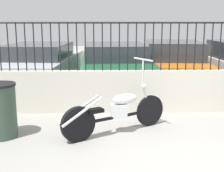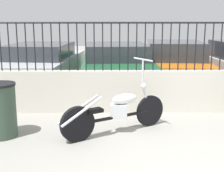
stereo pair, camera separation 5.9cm
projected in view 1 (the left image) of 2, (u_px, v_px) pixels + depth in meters
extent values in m
cube|color=beige|center=(160.00, 91.00, 6.56)|extent=(8.82, 0.18, 0.89)
cylinder|color=black|center=(0.00, 47.00, 6.29)|extent=(0.02, 0.02, 0.99)
cylinder|color=black|center=(8.00, 47.00, 6.29)|extent=(0.02, 0.02, 0.99)
cylinder|color=black|center=(17.00, 47.00, 6.29)|extent=(0.02, 0.02, 0.99)
cylinder|color=black|center=(25.00, 47.00, 6.30)|extent=(0.02, 0.02, 0.99)
cylinder|color=black|center=(34.00, 47.00, 6.30)|extent=(0.02, 0.02, 0.99)
cylinder|color=black|center=(43.00, 47.00, 6.31)|extent=(0.02, 0.02, 0.99)
cylinder|color=black|center=(51.00, 47.00, 6.31)|extent=(0.02, 0.02, 0.99)
cylinder|color=black|center=(60.00, 47.00, 6.31)|extent=(0.02, 0.02, 0.99)
cylinder|color=black|center=(68.00, 47.00, 6.32)|extent=(0.02, 0.02, 0.99)
cylinder|color=black|center=(77.00, 47.00, 6.32)|extent=(0.02, 0.02, 0.99)
cylinder|color=black|center=(85.00, 47.00, 6.33)|extent=(0.02, 0.02, 0.99)
cylinder|color=black|center=(94.00, 47.00, 6.33)|extent=(0.02, 0.02, 0.99)
cylinder|color=black|center=(102.00, 47.00, 6.34)|extent=(0.02, 0.02, 0.99)
cylinder|color=black|center=(111.00, 47.00, 6.34)|extent=(0.02, 0.02, 0.99)
cylinder|color=black|center=(119.00, 47.00, 6.34)|extent=(0.02, 0.02, 0.99)
cylinder|color=black|center=(128.00, 47.00, 6.35)|extent=(0.02, 0.02, 0.99)
cylinder|color=black|center=(136.00, 47.00, 6.35)|extent=(0.02, 0.02, 0.99)
cylinder|color=black|center=(145.00, 46.00, 6.36)|extent=(0.02, 0.02, 0.99)
cylinder|color=black|center=(153.00, 46.00, 6.36)|extent=(0.02, 0.02, 0.99)
cylinder|color=black|center=(162.00, 46.00, 6.37)|extent=(0.02, 0.02, 0.99)
cylinder|color=black|center=(170.00, 46.00, 6.37)|extent=(0.02, 0.02, 0.99)
cylinder|color=black|center=(178.00, 46.00, 6.37)|extent=(0.02, 0.02, 0.99)
cylinder|color=black|center=(187.00, 46.00, 6.38)|extent=(0.02, 0.02, 0.99)
cylinder|color=black|center=(195.00, 46.00, 6.38)|extent=(0.02, 0.02, 0.99)
cylinder|color=black|center=(203.00, 46.00, 6.39)|extent=(0.02, 0.02, 0.99)
cylinder|color=black|center=(212.00, 46.00, 6.39)|extent=(0.02, 0.02, 0.99)
cylinder|color=black|center=(220.00, 46.00, 6.40)|extent=(0.02, 0.02, 0.99)
cylinder|color=black|center=(162.00, 23.00, 6.27)|extent=(8.82, 0.04, 0.04)
cylinder|color=black|center=(150.00, 111.00, 5.71)|extent=(0.52, 0.33, 0.57)
cylinder|color=black|center=(78.00, 124.00, 4.96)|extent=(0.55, 0.36, 0.58)
cylinder|color=black|center=(117.00, 117.00, 5.33)|extent=(1.18, 0.72, 0.06)
cube|color=silver|center=(119.00, 111.00, 5.34)|extent=(0.28, 0.18, 0.24)
ellipsoid|color=white|center=(125.00, 99.00, 5.36)|extent=(0.52, 0.42, 0.18)
cube|color=black|center=(95.00, 111.00, 5.08)|extent=(0.32, 0.28, 0.06)
cylinder|color=silver|center=(146.00, 98.00, 5.61)|extent=(0.21, 0.15, 0.51)
sphere|color=silver|center=(144.00, 86.00, 5.53)|extent=(0.11, 0.11, 0.11)
cylinder|color=silver|center=(143.00, 72.00, 5.46)|extent=(0.03, 0.03, 0.46)
cylinder|color=silver|center=(143.00, 59.00, 5.41)|extent=(0.29, 0.46, 0.03)
cylinder|color=silver|center=(83.00, 112.00, 4.88)|extent=(0.65, 0.40, 0.41)
cylinder|color=silver|center=(79.00, 110.00, 5.00)|extent=(0.65, 0.40, 0.41)
cylinder|color=#334738|center=(1.00, 112.00, 5.13)|extent=(0.51, 0.51, 0.87)
cylinder|color=black|center=(29.00, 66.00, 11.01)|extent=(0.17, 0.65, 0.64)
cylinder|color=black|center=(78.00, 66.00, 10.90)|extent=(0.17, 0.65, 0.64)
cylinder|color=black|center=(59.00, 82.00, 8.15)|extent=(0.17, 0.65, 0.64)
cube|color=#B7BABF|center=(42.00, 66.00, 9.54)|extent=(2.25, 4.69, 0.57)
cube|color=#2D3338|center=(39.00, 51.00, 9.21)|extent=(1.85, 2.32, 0.42)
cylinder|color=black|center=(85.00, 69.00, 10.37)|extent=(0.14, 0.64, 0.64)
cylinder|color=black|center=(137.00, 68.00, 10.49)|extent=(0.14, 0.64, 0.64)
cylinder|color=black|center=(83.00, 85.00, 7.80)|extent=(0.14, 0.64, 0.64)
cylinder|color=black|center=(152.00, 84.00, 7.92)|extent=(0.14, 0.64, 0.64)
cube|color=#1E5933|center=(114.00, 68.00, 9.10)|extent=(2.04, 4.32, 0.59)
cube|color=#2D3338|center=(115.00, 51.00, 8.79)|extent=(1.76, 2.11, 0.43)
cylinder|color=black|center=(144.00, 66.00, 10.89)|extent=(0.17, 0.65, 0.64)
cylinder|color=black|center=(191.00, 67.00, 10.77)|extent=(0.17, 0.65, 0.64)
cylinder|color=black|center=(147.00, 81.00, 8.33)|extent=(0.17, 0.65, 0.64)
cylinder|color=black|center=(209.00, 82.00, 8.21)|extent=(0.17, 0.65, 0.64)
cube|color=orange|center=(172.00, 67.00, 9.51)|extent=(2.13, 4.38, 0.55)
cube|color=#2D3338|center=(174.00, 50.00, 9.19)|extent=(1.75, 2.18, 0.51)
cylinder|color=black|center=(198.00, 68.00, 10.58)|extent=(0.13, 0.64, 0.64)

